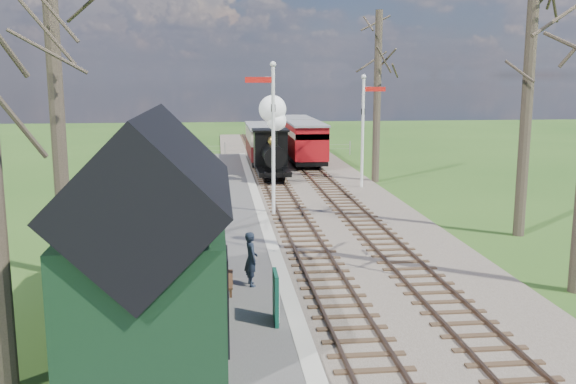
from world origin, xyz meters
name	(u,v)px	position (x,y,z in m)	size (l,w,h in m)	color
distant_hills	(256,261)	(1.40, 64.38, -16.21)	(114.40, 48.00, 22.02)	#385B23
ballast_bed	(303,189)	(1.30, 22.00, 0.05)	(8.00, 60.00, 0.10)	brown
track_near	(277,189)	(0.00, 22.00, 0.10)	(1.60, 60.00, 0.15)	brown
track_far	(328,188)	(2.60, 22.00, 0.10)	(1.60, 60.00, 0.15)	brown
platform	(203,228)	(-3.50, 14.00, 0.10)	(5.00, 44.00, 0.20)	#474442
coping_strip	(265,226)	(-1.20, 14.00, 0.10)	(0.40, 44.00, 0.21)	#B2AD9E
station_shed	(153,239)	(-4.30, 4.00, 2.27)	(3.25, 6.30, 4.78)	black
semaphore_near	(272,128)	(-0.77, 16.00, 3.62)	(1.22, 0.24, 6.22)	silver
semaphore_far	(364,123)	(4.37, 22.00, 3.35)	(1.22, 0.24, 5.72)	silver
bare_trees	(356,91)	(1.33, 10.10, 5.21)	(15.51, 22.39, 12.00)	#382D23
fence_line	(263,148)	(0.30, 36.00, 0.55)	(12.60, 0.08, 1.00)	slate
locomotive	(272,144)	(-0.01, 24.75, 2.07)	(1.79, 4.18, 4.48)	black
coach	(264,142)	(0.00, 30.81, 1.52)	(2.09, 7.17, 2.20)	black
red_carriage_a	(306,143)	(2.60, 30.08, 1.53)	(2.12, 5.25, 2.23)	black
red_carriage_b	(296,135)	(2.60, 35.58, 1.53)	(2.12, 5.25, 2.23)	black
sign_board	(276,297)	(-1.67, 4.25, 0.78)	(0.11, 0.79, 1.16)	#0E4331
bench	(220,274)	(-2.92, 6.66, 0.61)	(0.48, 1.55, 0.88)	#462A19
person	(251,259)	(-2.09, 6.88, 0.92)	(0.53, 0.35, 1.45)	black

